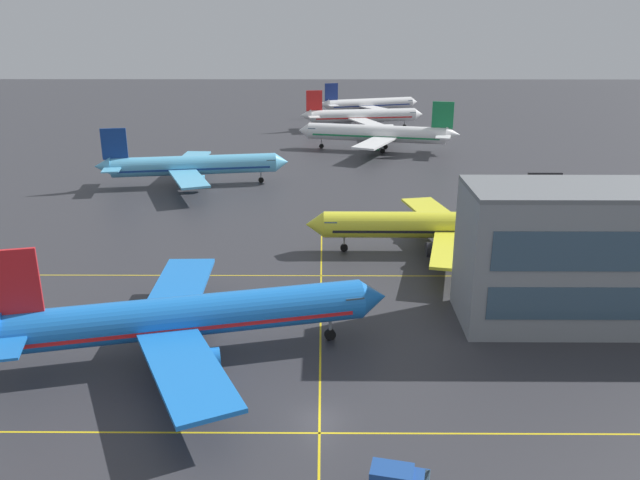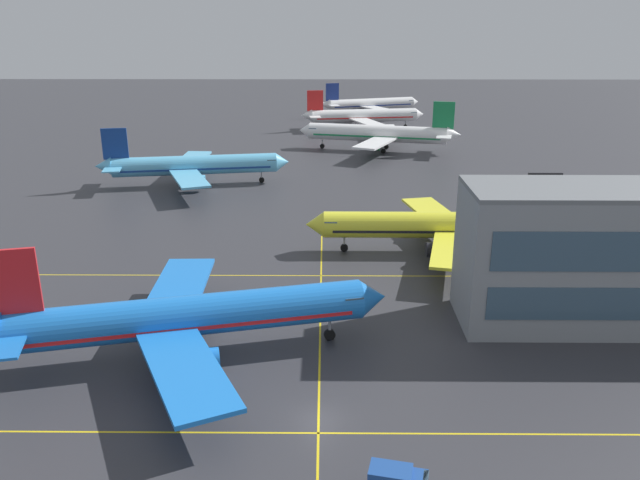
# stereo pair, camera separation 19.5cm
# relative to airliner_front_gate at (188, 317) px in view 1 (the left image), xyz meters

# --- Properties ---
(ground_plane) EXTENTS (600.00, 600.00, 0.00)m
(ground_plane) POSITION_rel_airliner_front_gate_xyz_m (12.96, -10.53, -4.28)
(ground_plane) COLOR #333338
(airliner_front_gate) EXTENTS (39.92, 33.95, 12.53)m
(airliner_front_gate) POSITION_rel_airliner_front_gate_xyz_m (0.00, 0.00, 0.00)
(airliner_front_gate) COLOR blue
(airliner_front_gate) RESTS_ON ground
(airliner_second_row) EXTENTS (37.16, 32.19, 11.60)m
(airliner_second_row) POSITION_rel_airliner_front_gate_xyz_m (29.52, 29.93, -0.32)
(airliner_second_row) COLOR yellow
(airliner_second_row) RESTS_ON ground
(airliner_third_row) EXTENTS (37.69, 32.14, 11.74)m
(airliner_third_row) POSITION_rel_airliner_front_gate_xyz_m (-12.68, 67.54, -0.27)
(airliner_third_row) COLOR #5BB7E5
(airliner_third_row) RESTS_ON ground
(airliner_far_left_stand) EXTENTS (40.13, 34.10, 12.57)m
(airliner_far_left_stand) POSITION_rel_airliner_front_gate_xyz_m (26.75, 101.95, 0.01)
(airliner_far_left_stand) COLOR white
(airliner_far_left_stand) RESTS_ON ground
(airliner_far_right_stand) EXTENTS (36.94, 31.53, 11.49)m
(airliner_far_right_stand) POSITION_rel_airliner_front_gate_xyz_m (24.39, 134.29, -0.35)
(airliner_far_right_stand) COLOR white
(airliner_far_right_stand) RESTS_ON ground
(airliner_distant_taxiway) EXTENTS (34.40, 29.41, 10.96)m
(airliner_distant_taxiway) POSITION_rel_airliner_front_gate_xyz_m (28.46, 162.20, -0.54)
(airliner_distant_taxiway) COLOR white
(airliner_distant_taxiway) RESTS_ON ground
(taxiway_markings) EXTENTS (160.60, 73.31, 0.01)m
(taxiway_markings) POSITION_rel_airliner_front_gate_xyz_m (12.96, 4.13, -4.27)
(taxiway_markings) COLOR yellow
(taxiway_markings) RESTS_ON ground
(service_truck_red_van) EXTENTS (4.41, 2.87, 2.10)m
(service_truck_red_van) POSITION_rel_airliner_front_gate_xyz_m (18.65, -19.52, -3.10)
(service_truck_red_van) COLOR #1E4793
(service_truck_red_van) RESTS_ON ground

